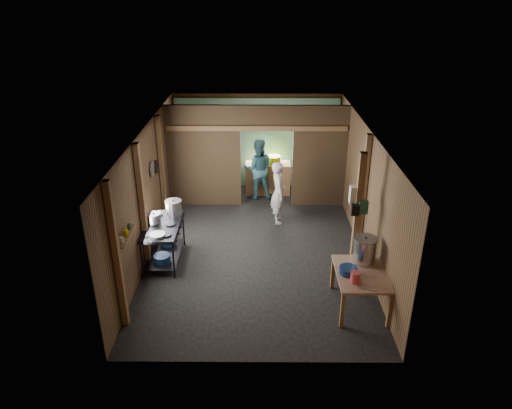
{
  "coord_description": "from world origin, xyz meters",
  "views": [
    {
      "loc": [
        0.06,
        -8.94,
        5.17
      ],
      "look_at": [
        0.0,
        -0.2,
        1.1
      ],
      "focal_mm": 32.96,
      "sensor_mm": 36.0,
      "label": 1
    }
  ],
  "objects_px": {
    "pink_bucket": "(355,277)",
    "stock_pot": "(364,250)",
    "stove_pot_large": "(174,208)",
    "gas_range": "(164,243)",
    "cook": "(279,193)",
    "yellow_tub": "(274,160)",
    "prep_table": "(360,290)"
  },
  "relations": [
    {
      "from": "stove_pot_large",
      "to": "cook",
      "type": "xyz_separation_m",
      "value": [
        2.23,
        1.35,
        -0.23
      ]
    },
    {
      "from": "prep_table",
      "to": "yellow_tub",
      "type": "relative_size",
      "value": 3.13
    },
    {
      "from": "cook",
      "to": "gas_range",
      "type": "bearing_deg",
      "value": 122.3
    },
    {
      "from": "pink_bucket",
      "to": "prep_table",
      "type": "bearing_deg",
      "value": 59.29
    },
    {
      "from": "yellow_tub",
      "to": "gas_range",
      "type": "bearing_deg",
      "value": -123.27
    },
    {
      "from": "pink_bucket",
      "to": "cook",
      "type": "xyz_separation_m",
      "value": [
        -1.14,
        3.61,
        -0.04
      ]
    },
    {
      "from": "gas_range",
      "to": "stock_pot",
      "type": "relative_size",
      "value": 2.86
    },
    {
      "from": "stock_pot",
      "to": "gas_range",
      "type": "bearing_deg",
      "value": 163.26
    },
    {
      "from": "prep_table",
      "to": "cook",
      "type": "bearing_deg",
      "value": 111.51
    },
    {
      "from": "gas_range",
      "to": "stock_pot",
      "type": "bearing_deg",
      "value": -16.74
    },
    {
      "from": "gas_range",
      "to": "stock_pot",
      "type": "height_order",
      "value": "stock_pot"
    },
    {
      "from": "prep_table",
      "to": "stove_pot_large",
      "type": "distance_m",
      "value": 4.1
    },
    {
      "from": "prep_table",
      "to": "pink_bucket",
      "type": "relative_size",
      "value": 6.2
    },
    {
      "from": "prep_table",
      "to": "stove_pot_large",
      "type": "bearing_deg",
      "value": 150.94
    },
    {
      "from": "stock_pot",
      "to": "pink_bucket",
      "type": "relative_size",
      "value": 2.57
    },
    {
      "from": "prep_table",
      "to": "pink_bucket",
      "type": "xyz_separation_m",
      "value": [
        -0.17,
        -0.29,
        0.45
      ]
    },
    {
      "from": "gas_range",
      "to": "cook",
      "type": "relative_size",
      "value": 0.93
    },
    {
      "from": "prep_table",
      "to": "pink_bucket",
      "type": "height_order",
      "value": "pink_bucket"
    },
    {
      "from": "prep_table",
      "to": "stock_pot",
      "type": "xyz_separation_m",
      "value": [
        0.1,
        0.36,
        0.58
      ]
    },
    {
      "from": "yellow_tub",
      "to": "pink_bucket",
      "type": "bearing_deg",
      "value": -77.29
    },
    {
      "from": "pink_bucket",
      "to": "stove_pot_large",
      "type": "bearing_deg",
      "value": 146.2
    },
    {
      "from": "stock_pot",
      "to": "yellow_tub",
      "type": "relative_size",
      "value": 1.3
    },
    {
      "from": "gas_range",
      "to": "stove_pot_large",
      "type": "relative_size",
      "value": 4.12
    },
    {
      "from": "gas_range",
      "to": "yellow_tub",
      "type": "height_order",
      "value": "yellow_tub"
    },
    {
      "from": "gas_range",
      "to": "cook",
      "type": "xyz_separation_m",
      "value": [
        2.4,
        1.81,
        0.34
      ]
    },
    {
      "from": "stock_pot",
      "to": "pink_bucket",
      "type": "xyz_separation_m",
      "value": [
        -0.27,
        -0.65,
        -0.13
      ]
    },
    {
      "from": "stove_pot_large",
      "to": "pink_bucket",
      "type": "bearing_deg",
      "value": -33.8
    },
    {
      "from": "stove_pot_large",
      "to": "cook",
      "type": "bearing_deg",
      "value": 31.18
    },
    {
      "from": "cook",
      "to": "stock_pot",
      "type": "bearing_deg",
      "value": -159.22
    },
    {
      "from": "stock_pot",
      "to": "cook",
      "type": "xyz_separation_m",
      "value": [
        -1.41,
        2.96,
        -0.17
      ]
    },
    {
      "from": "gas_range",
      "to": "pink_bucket",
      "type": "height_order",
      "value": "pink_bucket"
    },
    {
      "from": "pink_bucket",
      "to": "stock_pot",
      "type": "bearing_deg",
      "value": 67.42
    }
  ]
}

